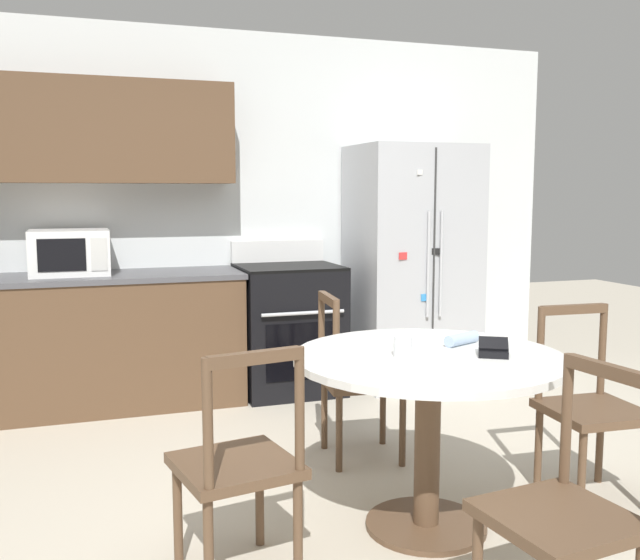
# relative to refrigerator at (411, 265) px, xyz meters

# --- Properties ---
(ground_plane) EXTENTS (14.00, 14.00, 0.00)m
(ground_plane) POSITION_rel_refrigerator_xyz_m (-1.28, -2.22, -0.89)
(ground_plane) COLOR beige
(back_wall) EXTENTS (5.20, 0.44, 2.60)m
(back_wall) POSITION_rel_refrigerator_xyz_m (-1.58, 0.37, 0.55)
(back_wall) COLOR silver
(back_wall) RESTS_ON ground_plane
(kitchen_counter) EXTENTS (2.17, 0.64, 0.90)m
(kitchen_counter) POSITION_rel_refrigerator_xyz_m (-2.40, 0.07, -0.44)
(kitchen_counter) COLOR brown
(kitchen_counter) RESTS_ON ground_plane
(refrigerator) EXTENTS (0.87, 0.74, 1.78)m
(refrigerator) POSITION_rel_refrigerator_xyz_m (0.00, 0.00, 0.00)
(refrigerator) COLOR #B2B5BA
(refrigerator) RESTS_ON ground_plane
(oven_range) EXTENTS (0.71, 0.68, 1.08)m
(oven_range) POSITION_rel_refrigerator_xyz_m (-0.95, 0.04, -0.42)
(oven_range) COLOR black
(oven_range) RESTS_ON ground_plane
(microwave) EXTENTS (0.50, 0.40, 0.29)m
(microwave) POSITION_rel_refrigerator_xyz_m (-2.43, 0.11, 0.16)
(microwave) COLOR white
(microwave) RESTS_ON kitchen_counter
(dining_table) EXTENTS (1.14, 1.14, 0.77)m
(dining_table) POSITION_rel_refrigerator_xyz_m (-1.00, -2.21, -0.28)
(dining_table) COLOR white
(dining_table) RESTS_ON ground_plane
(dining_chair_near) EXTENTS (0.46, 0.46, 0.90)m
(dining_chair_near) POSITION_rel_refrigerator_xyz_m (-0.96, -3.07, -0.46)
(dining_chair_near) COLOR brown
(dining_chair_near) RESTS_ON ground_plane
(dining_chair_left) EXTENTS (0.49, 0.49, 0.90)m
(dining_chair_left) POSITION_rel_refrigerator_xyz_m (-1.84, -2.35, -0.46)
(dining_chair_left) COLOR brown
(dining_chair_left) RESTS_ON ground_plane
(dining_chair_far) EXTENTS (0.46, 0.46, 0.90)m
(dining_chair_far) POSITION_rel_refrigerator_xyz_m (-0.97, -1.35, -0.46)
(dining_chair_far) COLOR brown
(dining_chair_far) RESTS_ON ground_plane
(dining_chair_right) EXTENTS (0.45, 0.45, 0.90)m
(dining_chair_right) POSITION_rel_refrigerator_xyz_m (-0.13, -2.18, -0.46)
(dining_chair_right) COLOR brown
(dining_chair_right) RESTS_ON ground_plane
(candle_glass) EXTENTS (0.08, 0.08, 0.09)m
(candle_glass) POSITION_rel_refrigerator_xyz_m (-1.12, -2.21, -0.09)
(candle_glass) COLOR silver
(candle_glass) RESTS_ON dining_table
(folded_napkin) EXTENTS (0.20, 0.12, 0.05)m
(folded_napkin) POSITION_rel_refrigerator_xyz_m (-0.77, -2.09, -0.10)
(folded_napkin) COLOR #A3BCDB
(folded_napkin) RESTS_ON dining_table
(wallet) EXTENTS (0.17, 0.17, 0.07)m
(wallet) POSITION_rel_refrigerator_xyz_m (-0.75, -2.32, -0.10)
(wallet) COLOR black
(wallet) RESTS_ON dining_table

